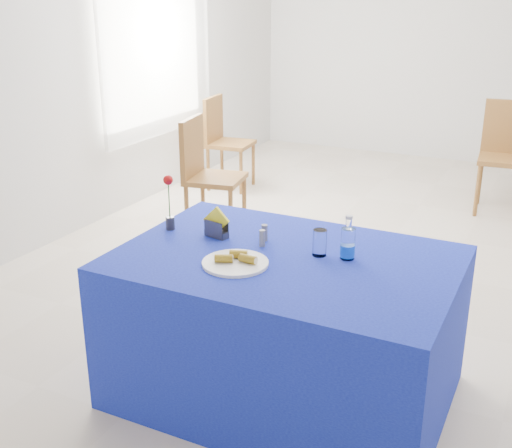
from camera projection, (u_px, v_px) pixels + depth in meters
The scene contains 16 objects.
floor at pixel (372, 264), 4.86m from camera, with size 7.00×7.00×0.00m, color beige.
room_shell at pixel (389, 23), 4.26m from camera, with size 7.00×7.00×7.00m.
window_pane at pixel (152, 35), 6.03m from camera, with size 0.04×1.50×1.60m, color white.
curtain at pixel (159, 35), 6.00m from camera, with size 0.04×1.75×1.85m, color white.
plate at pixel (235, 263), 2.97m from camera, with size 0.31×0.31×0.01m, color white.
drinking_glass at pixel (320, 243), 3.05m from camera, with size 0.07×0.07×0.13m, color white.
salt_shaker at pixel (262, 238), 3.17m from camera, with size 0.03×0.03×0.09m, color slate.
pepper_shaker at pixel (264, 233), 3.24m from camera, with size 0.03×0.03×0.09m, color slate.
blue_table at pixel (285, 327), 3.19m from camera, with size 1.60×1.10×0.76m.
water_bottle at pixel (348, 244), 3.01m from camera, with size 0.07×0.07×0.21m.
napkin_holder at pixel (217, 228), 3.29m from camera, with size 0.15×0.08×0.16m.
rose_vase at pixel (169, 203), 3.35m from camera, with size 0.05×0.05×0.30m.
chair_bg_left at pixel (506, 149), 5.87m from camera, with size 0.49×0.49×1.01m.
chair_win_a at pixel (205, 169), 5.28m from camera, with size 0.51×0.51×0.99m.
chair_win_b at pixel (223, 136), 6.57m from camera, with size 0.46×0.46×0.94m.
banana_pieces at pixel (237, 257), 2.96m from camera, with size 0.19×0.14×0.04m.
Camera 1 is at (1.18, -4.39, 1.96)m, focal length 45.00 mm.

